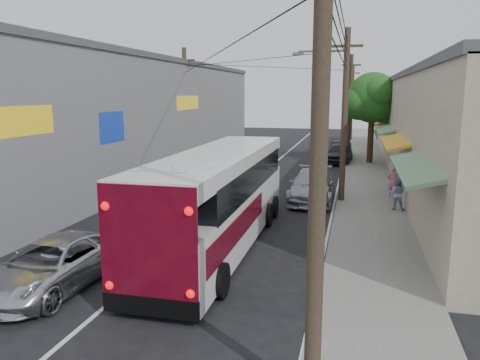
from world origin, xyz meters
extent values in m
plane|color=black|center=(0.00, 0.00, 0.00)|extent=(120.00, 120.00, 0.00)
cube|color=slate|center=(6.50, 20.00, 0.06)|extent=(3.00, 80.00, 0.12)
cube|color=#BBB494|center=(11.00, 22.00, 3.00)|extent=(6.00, 40.00, 6.00)
cube|color=#4C4C51|center=(11.00, 22.00, 6.10)|extent=(6.20, 40.00, 0.30)
cube|color=#176A28|center=(7.70, 6.00, 2.90)|extent=(1.39, 6.00, 0.46)
cube|color=orange|center=(7.70, 14.00, 2.90)|extent=(1.39, 6.00, 0.46)
cube|color=#176A28|center=(7.70, 22.00, 2.90)|extent=(1.39, 6.00, 0.46)
cube|color=orange|center=(7.70, 30.00, 2.90)|extent=(1.39, 6.00, 0.46)
cube|color=#176A28|center=(7.70, 38.00, 2.90)|extent=(1.39, 6.00, 0.46)
cube|color=gray|center=(-8.50, 18.00, 3.50)|extent=(7.00, 36.00, 7.00)
cube|color=#4C4C51|center=(-8.50, 18.00, 7.10)|extent=(7.20, 36.00, 0.30)
cube|color=yellow|center=(-5.05, 4.00, 4.20)|extent=(0.12, 3.50, 1.00)
cube|color=#1433A5|center=(-5.05, 10.00, 3.60)|extent=(0.12, 2.20, 1.40)
cube|color=yellow|center=(-5.05, 20.00, 4.50)|extent=(0.12, 4.00, 0.90)
cylinder|color=#473828|center=(5.20, -2.00, 4.00)|extent=(0.28, 0.28, 8.00)
cylinder|color=#473828|center=(5.20, 13.00, 4.00)|extent=(0.28, 0.28, 8.00)
cube|color=#473828|center=(5.20, 13.00, 7.20)|extent=(1.40, 0.12, 0.12)
cylinder|color=#473828|center=(5.20, 28.00, 4.00)|extent=(0.28, 0.28, 8.00)
cube|color=#473828|center=(5.20, 28.00, 7.20)|extent=(1.40, 0.12, 0.12)
cylinder|color=#473828|center=(5.20, 43.00, 4.00)|extent=(0.28, 0.28, 8.00)
cube|color=#473828|center=(5.20, 43.00, 7.20)|extent=(1.40, 0.12, 0.12)
cylinder|color=#473828|center=(-5.20, 20.00, 4.00)|extent=(0.28, 0.28, 8.00)
cube|color=#473828|center=(-5.20, 20.00, 7.20)|extent=(1.40, 0.12, 0.12)
cylinder|color=#59595E|center=(4.10, 13.00, 7.00)|extent=(2.20, 0.10, 0.10)
cube|color=#59595E|center=(3.00, 13.00, 6.90)|extent=(0.50, 0.18, 0.12)
cylinder|color=#3F2B19|center=(6.80, 26.00, 2.00)|extent=(0.44, 0.44, 4.00)
sphere|color=#144B16|center=(6.80, 26.00, 4.80)|extent=(3.60, 3.60, 3.60)
sphere|color=#144B16|center=(7.80, 26.60, 4.20)|extent=(2.60, 2.60, 2.60)
sphere|color=#144B16|center=(5.90, 25.60, 4.40)|extent=(2.40, 2.40, 2.40)
sphere|color=#144B16|center=(7.20, 25.00, 5.20)|extent=(2.20, 2.20, 2.20)
sphere|color=#144B16|center=(6.50, 26.90, 5.00)|extent=(2.00, 2.00, 2.00)
cube|color=white|center=(1.41, 5.35, 1.06)|extent=(2.36, 11.10, 1.76)
cube|color=black|center=(1.41, 5.81, 2.36)|extent=(2.37, 9.25, 0.92)
cube|color=white|center=(1.41, 5.35, 3.00)|extent=(2.36, 11.10, 0.46)
cube|color=maroon|center=(1.44, -0.21, 1.85)|extent=(2.29, 0.08, 2.68)
cube|color=black|center=(1.44, -0.21, 0.42)|extent=(2.31, 0.10, 0.46)
sphere|color=red|center=(0.47, -0.25, 0.83)|extent=(0.20, 0.20, 0.20)
sphere|color=red|center=(2.41, -0.24, 0.83)|extent=(0.20, 0.20, 0.20)
sphere|color=red|center=(0.47, -0.25, 2.68)|extent=(0.20, 0.20, 0.20)
sphere|color=red|center=(2.41, -0.24, 2.68)|extent=(0.20, 0.20, 0.20)
cylinder|color=black|center=(0.27, 1.46, 0.46)|extent=(0.28, 0.93, 0.92)
cylinder|color=black|center=(2.58, 1.47, 0.46)|extent=(0.28, 0.93, 0.92)
cylinder|color=black|center=(0.25, 8.12, 0.46)|extent=(0.28, 0.93, 0.92)
cylinder|color=black|center=(2.56, 8.13, 0.46)|extent=(0.28, 0.93, 0.92)
cylinder|color=black|center=(0.24, 9.50, 0.46)|extent=(0.28, 0.93, 0.92)
cylinder|color=black|center=(2.55, 9.51, 0.46)|extent=(0.28, 0.93, 0.92)
imported|color=silver|center=(-1.91, 1.00, 0.65)|extent=(2.40, 4.78, 1.30)
imported|color=#9C9BA3|center=(3.80, 13.00, 0.73)|extent=(2.14, 5.05, 1.45)
imported|color=#28282D|center=(4.60, 26.00, 0.74)|extent=(2.09, 4.49, 1.49)
imported|color=black|center=(4.60, 28.77, 0.65)|extent=(1.72, 4.05, 1.30)
imported|color=#D47096|center=(7.60, 14.32, 0.86)|extent=(0.56, 0.39, 1.47)
imported|color=#849CC0|center=(7.60, 11.62, 0.84)|extent=(0.79, 0.67, 1.44)
camera|label=1|loc=(5.74, -9.22, 5.12)|focal=35.00mm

